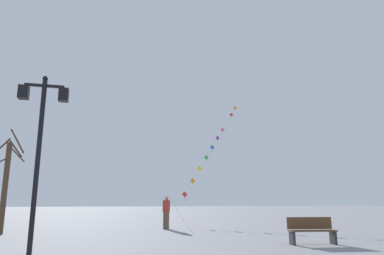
{
  "coord_description": "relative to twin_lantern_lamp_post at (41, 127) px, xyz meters",
  "views": [
    {
      "loc": [
        -0.98,
        -1.48,
        1.43
      ],
      "look_at": [
        4.0,
        18.27,
        5.77
      ],
      "focal_mm": 32.44,
      "sensor_mm": 36.0,
      "label": 1
    }
  ],
  "objects": [
    {
      "name": "bare_tree",
      "position": [
        -2.42,
        6.62,
        -1.32
      ],
      "size": [
        1.76,
        1.36,
        4.73
      ],
      "color": "#4C3826",
      "rests_on": "ground_plane"
    },
    {
      "name": "ground_plane",
      "position": [
        2.87,
        10.73,
        -3.55
      ],
      "size": [
        160.0,
        160.0,
        0.0
      ],
      "primitive_type": "plane",
      "color": "gray"
    },
    {
      "name": "twin_lantern_lamp_post",
      "position": [
        0.0,
        0.0,
        0.0
      ],
      "size": [
        1.4,
        0.28,
        5.15
      ],
      "color": "black",
      "rests_on": "ground_plane"
    },
    {
      "name": "kite_flyer",
      "position": [
        5.17,
        7.83,
        -2.65
      ],
      "size": [
        0.49,
        0.58,
        1.71
      ],
      "rotation": [
        0.0,
        0.0,
        0.94
      ],
      "color": "brown",
      "rests_on": "ground_plane"
    },
    {
      "name": "kite_train",
      "position": [
        9.66,
        14.06,
        1.78
      ],
      "size": [
        8.16,
        9.73,
        10.13
      ],
      "color": "brown",
      "rests_on": "ground_plane"
    },
    {
      "name": "park_bench",
      "position": [
        8.83,
        0.15,
        -3.1
      ],
      "size": [
        1.65,
        0.66,
        0.89
      ],
      "rotation": [
        0.0,
        0.0,
        -0.14
      ],
      "color": "brown",
      "rests_on": "ground_plane"
    }
  ]
}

